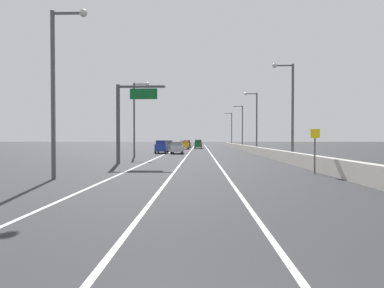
{
  "coord_description": "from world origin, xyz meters",
  "views": [
    {
      "loc": [
        -0.17,
        -2.51,
        2.36
      ],
      "look_at": [
        -1.46,
        45.8,
        1.51
      ],
      "focal_mm": 28.54,
      "sensor_mm": 36.0,
      "label": 1
    }
  ],
  "objects_px": {
    "lamp_post_left_near": "(57,82)",
    "car_yellow_0": "(185,145)",
    "speed_advisory_sign": "(315,148)",
    "lamp_post_right_second": "(290,105)",
    "lamp_post_right_third": "(255,118)",
    "car_gray_2": "(168,146)",
    "lamp_post_right_fourth": "(241,124)",
    "lamp_post_left_mid": "(136,114)",
    "car_green_1": "(198,144)",
    "overhead_sign_gantry": "(126,114)",
    "lamp_post_right_fifth": "(231,127)",
    "car_silver_3": "(177,148)",
    "car_blue_4": "(162,147)",
    "car_red_5": "(187,144)"
  },
  "relations": [
    {
      "from": "lamp_post_right_fifth",
      "to": "car_yellow_0",
      "type": "distance_m",
      "value": 22.88
    },
    {
      "from": "speed_advisory_sign",
      "to": "lamp_post_right_fifth",
      "type": "bearing_deg",
      "value": 89.05
    },
    {
      "from": "lamp_post_right_fourth",
      "to": "lamp_post_left_mid",
      "type": "bearing_deg",
      "value": -122.13
    },
    {
      "from": "lamp_post_right_fourth",
      "to": "car_blue_4",
      "type": "xyz_separation_m",
      "value": [
        -15.44,
        -19.12,
        -4.61
      ]
    },
    {
      "from": "speed_advisory_sign",
      "to": "lamp_post_right_fifth",
      "type": "xyz_separation_m",
      "value": [
        1.11,
        66.86,
        3.88
      ]
    },
    {
      "from": "car_gray_2",
      "to": "car_red_5",
      "type": "height_order",
      "value": "car_gray_2"
    },
    {
      "from": "lamp_post_right_third",
      "to": "car_red_5",
      "type": "distance_m",
      "value": 35.81
    },
    {
      "from": "lamp_post_left_near",
      "to": "car_green_1",
      "type": "distance_m",
      "value": 56.08
    },
    {
      "from": "lamp_post_right_third",
      "to": "car_silver_3",
      "type": "distance_m",
      "value": 13.43
    },
    {
      "from": "car_yellow_0",
      "to": "car_gray_2",
      "type": "xyz_separation_m",
      "value": [
        -2.56,
        -10.68,
        0.06
      ]
    },
    {
      "from": "lamp_post_left_near",
      "to": "car_gray_2",
      "type": "relative_size",
      "value": 2.13
    },
    {
      "from": "lamp_post_left_mid",
      "to": "car_gray_2",
      "type": "xyz_separation_m",
      "value": [
        2.4,
        17.7,
        -4.63
      ]
    },
    {
      "from": "speed_advisory_sign",
      "to": "car_red_5",
      "type": "bearing_deg",
      "value": 100.17
    },
    {
      "from": "car_gray_2",
      "to": "speed_advisory_sign",
      "type": "bearing_deg",
      "value": -69.87
    },
    {
      "from": "lamp_post_right_second",
      "to": "car_blue_4",
      "type": "height_order",
      "value": "lamp_post_right_second"
    },
    {
      "from": "car_gray_2",
      "to": "lamp_post_left_mid",
      "type": "bearing_deg",
      "value": -97.74
    },
    {
      "from": "lamp_post_left_mid",
      "to": "car_yellow_0",
      "type": "height_order",
      "value": "lamp_post_left_mid"
    },
    {
      "from": "speed_advisory_sign",
      "to": "car_yellow_0",
      "type": "xyz_separation_m",
      "value": [
        -11.16,
        48.13,
        -0.81
      ]
    },
    {
      "from": "lamp_post_left_near",
      "to": "car_green_1",
      "type": "height_order",
      "value": "lamp_post_left_near"
    },
    {
      "from": "overhead_sign_gantry",
      "to": "lamp_post_right_fourth",
      "type": "bearing_deg",
      "value": 67.61
    },
    {
      "from": "lamp_post_right_fourth",
      "to": "lamp_post_right_second",
      "type": "bearing_deg",
      "value": -90.45
    },
    {
      "from": "speed_advisory_sign",
      "to": "lamp_post_right_second",
      "type": "xyz_separation_m",
      "value": [
        1.24,
        9.95,
        3.88
      ]
    },
    {
      "from": "lamp_post_right_second",
      "to": "car_gray_2",
      "type": "distance_m",
      "value": 31.65
    },
    {
      "from": "lamp_post_right_third",
      "to": "lamp_post_left_mid",
      "type": "xyz_separation_m",
      "value": [
        -17.34,
        -9.18,
        0.0
      ]
    },
    {
      "from": "lamp_post_right_third",
      "to": "lamp_post_right_fifth",
      "type": "relative_size",
      "value": 1.0
    },
    {
      "from": "lamp_post_left_near",
      "to": "car_yellow_0",
      "type": "height_order",
      "value": "lamp_post_left_near"
    },
    {
      "from": "overhead_sign_gantry",
      "to": "car_blue_4",
      "type": "bearing_deg",
      "value": 87.65
    },
    {
      "from": "car_green_1",
      "to": "overhead_sign_gantry",
      "type": "bearing_deg",
      "value": -98.59
    },
    {
      "from": "lamp_post_right_third",
      "to": "lamp_post_left_near",
      "type": "distance_m",
      "value": 36.24
    },
    {
      "from": "overhead_sign_gantry",
      "to": "speed_advisory_sign",
      "type": "distance_m",
      "value": 17.21
    },
    {
      "from": "lamp_post_right_third",
      "to": "car_gray_2",
      "type": "relative_size",
      "value": 2.13
    },
    {
      "from": "speed_advisory_sign",
      "to": "lamp_post_right_fifth",
      "type": "height_order",
      "value": "lamp_post_right_fifth"
    },
    {
      "from": "lamp_post_left_near",
      "to": "car_yellow_0",
      "type": "bearing_deg",
      "value": 84.71
    },
    {
      "from": "overhead_sign_gantry",
      "to": "lamp_post_right_fifth",
      "type": "height_order",
      "value": "lamp_post_right_fifth"
    },
    {
      "from": "overhead_sign_gantry",
      "to": "car_gray_2",
      "type": "distance_m",
      "value": 29.31
    },
    {
      "from": "car_yellow_0",
      "to": "car_blue_4",
      "type": "bearing_deg",
      "value": -98.02
    },
    {
      "from": "car_green_1",
      "to": "car_gray_2",
      "type": "bearing_deg",
      "value": -110.75
    },
    {
      "from": "lamp_post_right_third",
      "to": "car_green_1",
      "type": "height_order",
      "value": "lamp_post_right_third"
    },
    {
      "from": "car_yellow_0",
      "to": "overhead_sign_gantry",
      "type": "bearing_deg",
      "value": -95.13
    },
    {
      "from": "speed_advisory_sign",
      "to": "car_gray_2",
      "type": "distance_m",
      "value": 39.89
    },
    {
      "from": "lamp_post_right_third",
      "to": "car_yellow_0",
      "type": "height_order",
      "value": "lamp_post_right_third"
    },
    {
      "from": "lamp_post_right_second",
      "to": "car_yellow_0",
      "type": "relative_size",
      "value": 2.34
    },
    {
      "from": "lamp_post_right_fourth",
      "to": "car_silver_3",
      "type": "relative_size",
      "value": 2.33
    },
    {
      "from": "car_green_1",
      "to": "car_silver_3",
      "type": "distance_m",
      "value": 25.3
    },
    {
      "from": "lamp_post_right_fifth",
      "to": "lamp_post_left_near",
      "type": "distance_m",
      "value": 71.93
    },
    {
      "from": "lamp_post_right_fifth",
      "to": "car_gray_2",
      "type": "height_order",
      "value": "lamp_post_right_fifth"
    },
    {
      "from": "car_yellow_0",
      "to": "car_silver_3",
      "type": "bearing_deg",
      "value": -90.23
    },
    {
      "from": "overhead_sign_gantry",
      "to": "lamp_post_right_third",
      "type": "xyz_separation_m",
      "value": [
        15.94,
        20.53,
        0.92
      ]
    },
    {
      "from": "lamp_post_right_fourth",
      "to": "car_green_1",
      "type": "relative_size",
      "value": 2.33
    },
    {
      "from": "lamp_post_right_fifth",
      "to": "lamp_post_right_third",
      "type": "bearing_deg",
      "value": -89.85
    }
  ]
}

